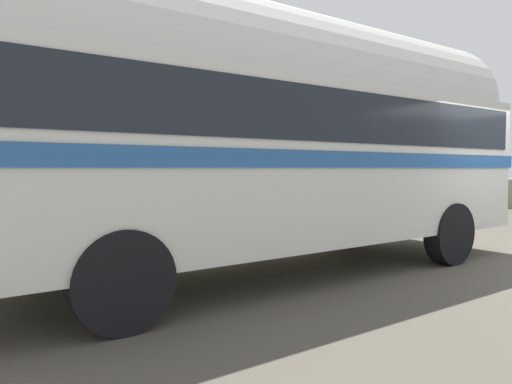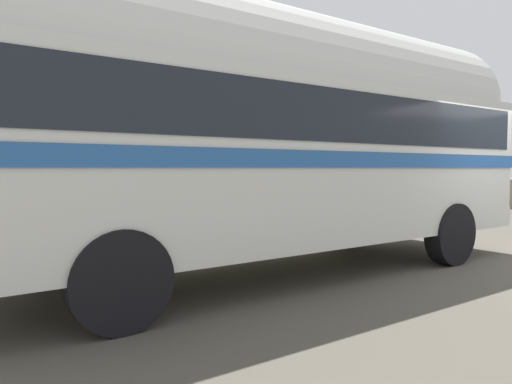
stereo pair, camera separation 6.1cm
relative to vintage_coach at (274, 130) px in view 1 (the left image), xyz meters
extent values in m
cube|color=#4F4A40|center=(2.15, 3.01, -2.04)|extent=(32.00, 26.00, 0.02)
cube|color=gray|center=(-10.59, 15.03, -0.37)|extent=(1.42, 1.45, 1.15)
sphere|color=gray|center=(-7.02, 14.51, -0.44)|extent=(1.02, 1.02, 1.02)
cube|color=gray|center=(-3.84, 15.13, -0.54)|extent=(0.97, 1.04, 0.83)
cylinder|color=black|center=(-0.51, 2.78, -1.55)|extent=(0.48, 1.00, 0.96)
cylinder|color=black|center=(1.64, 2.30, -1.55)|extent=(0.48, 1.00, 0.96)
cylinder|color=black|center=(-1.65, -2.31, -1.55)|extent=(0.48, 1.00, 0.96)
cylinder|color=black|center=(0.51, -2.79, -1.55)|extent=(0.48, 1.00, 0.96)
cube|color=silver|center=(0.00, 0.00, -0.48)|extent=(4.17, 8.72, 2.10)
cylinder|color=silver|center=(0.00, 0.00, 0.57)|extent=(3.90, 8.35, 2.20)
cube|color=#275798|center=(0.00, 0.00, -0.42)|extent=(4.24, 8.81, 0.20)
cube|color=black|center=(0.00, 0.00, 0.10)|extent=(4.13, 8.40, 0.64)
cube|color=silver|center=(0.93, 4.16, -1.35)|extent=(2.26, 0.65, 0.28)
cylinder|color=black|center=(-5.54, 3.56, -1.55)|extent=(0.54, 1.00, 0.96)
cylinder|color=black|center=(-3.42, 2.93, -1.55)|extent=(0.54, 1.00, 0.96)
cube|color=#317755|center=(-5.22, 0.75, -0.48)|extent=(4.67, 8.74, 2.10)
cylinder|color=#317755|center=(-5.22, 0.75, 0.57)|extent=(4.39, 8.36, 2.20)
cube|color=gold|center=(-5.22, 0.75, -0.42)|extent=(4.74, 8.83, 0.20)
cube|color=black|center=(-5.22, 0.75, 0.10)|extent=(4.61, 8.42, 0.64)
cube|color=silver|center=(-4.01, 4.84, -1.35)|extent=(2.23, 0.80, 0.28)
camera|label=1|loc=(4.20, -5.10, -0.52)|focal=32.81mm
camera|label=2|loc=(4.25, -5.06, -0.52)|focal=32.81mm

